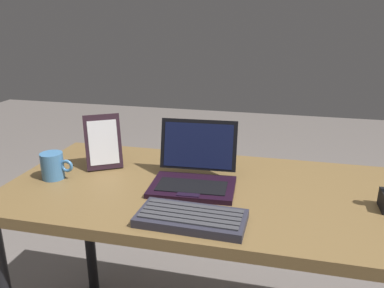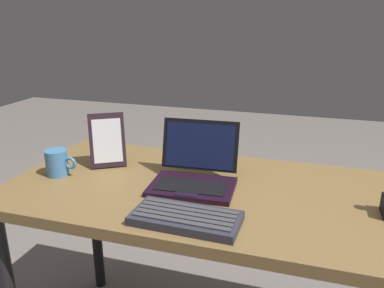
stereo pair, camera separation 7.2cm
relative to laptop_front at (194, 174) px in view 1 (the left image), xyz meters
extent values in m
cube|color=brown|center=(0.09, -0.01, -0.06)|extent=(1.40, 0.65, 0.03)
cylinder|color=black|center=(-0.56, 0.26, -0.42)|extent=(0.05, 0.05, 0.68)
cube|color=black|center=(0.00, -0.03, -0.03)|extent=(0.28, 0.20, 0.02)
cube|color=black|center=(0.00, -0.05, -0.02)|extent=(0.22, 0.12, 0.00)
cube|color=black|center=(0.01, -0.11, -0.02)|extent=(0.07, 0.03, 0.00)
cube|color=black|center=(0.00, 0.08, 0.07)|extent=(0.26, 0.07, 0.17)
cube|color=black|center=(0.00, 0.08, 0.07)|extent=(0.24, 0.06, 0.14)
cube|color=#4CF259|center=(0.00, 0.07, 0.07)|extent=(0.22, 0.02, 0.01)
cube|color=#292835|center=(0.05, -0.23, -0.03)|extent=(0.30, 0.15, 0.02)
cube|color=#38383D|center=(0.05, -0.28, -0.01)|extent=(0.27, 0.03, 0.00)
cube|color=#38383D|center=(0.05, -0.26, -0.01)|extent=(0.27, 0.03, 0.00)
cube|color=#38383D|center=(0.05, -0.23, -0.01)|extent=(0.27, 0.03, 0.00)
cube|color=#38383D|center=(0.05, -0.21, -0.01)|extent=(0.27, 0.03, 0.00)
cube|color=#38383D|center=(0.05, -0.19, -0.01)|extent=(0.27, 0.03, 0.00)
cube|color=black|center=(-0.35, 0.07, 0.06)|extent=(0.14, 0.11, 0.19)
cube|color=silver|center=(-0.35, 0.07, 0.06)|extent=(0.11, 0.08, 0.15)
cube|color=black|center=(-0.37, 0.10, -0.03)|extent=(0.02, 0.02, 0.03)
cylinder|color=teal|center=(-0.48, -0.06, 0.01)|extent=(0.08, 0.08, 0.09)
torus|color=teal|center=(-0.43, -0.06, 0.01)|extent=(0.04, 0.01, 0.04)
camera|label=1|loc=(0.26, -1.12, 0.49)|focal=36.04mm
camera|label=2|loc=(0.33, -1.10, 0.49)|focal=36.04mm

